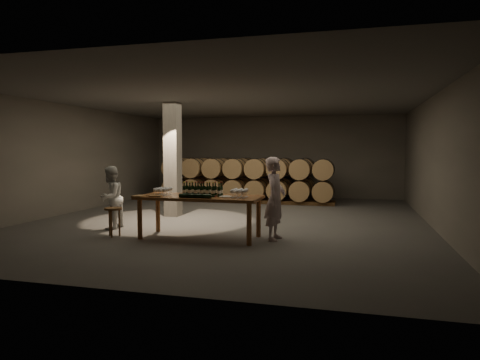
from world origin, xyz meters
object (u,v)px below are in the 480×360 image
(plate, at_px, (225,196))
(person_man, at_px, (275,199))
(tasting_table, at_px, (200,201))
(notebook_near, at_px, (155,196))
(stool, at_px, (113,213))
(bottle_cluster, at_px, (203,191))
(person_woman, at_px, (111,198))

(plate, xyz_separation_m, person_man, (1.00, 0.27, -0.04))
(tasting_table, bearing_deg, notebook_near, -156.18)
(person_man, bearing_deg, stool, 104.96)
(bottle_cluster, xyz_separation_m, person_woman, (-2.45, 0.40, -0.26))
(tasting_table, xyz_separation_m, person_woman, (-2.41, 0.46, -0.05))
(plate, relative_size, notebook_near, 1.09)
(bottle_cluster, height_order, plate, bottle_cluster)
(person_man, bearing_deg, tasting_table, 103.86)
(bottle_cluster, relative_size, plate, 3.26)
(plate, height_order, notebook_near, notebook_near)
(bottle_cluster, distance_m, stool, 2.00)
(notebook_near, bearing_deg, person_woman, 137.17)
(tasting_table, distance_m, stool, 1.91)
(tasting_table, xyz_separation_m, person_man, (1.58, 0.23, 0.07))
(bottle_cluster, bearing_deg, tasting_table, -119.72)
(plate, bearing_deg, person_woman, 170.34)
(notebook_near, bearing_deg, person_man, -0.74)
(bottle_cluster, bearing_deg, stool, -167.89)
(notebook_near, height_order, person_woman, person_woman)
(tasting_table, height_order, stool, tasting_table)
(tasting_table, relative_size, person_woman, 1.74)
(plate, bearing_deg, tasting_table, 175.57)
(bottle_cluster, height_order, notebook_near, bottle_cluster)
(plate, bearing_deg, bottle_cluster, 168.10)
(bottle_cluster, height_order, person_woman, person_woman)
(bottle_cluster, bearing_deg, person_woman, 170.84)
(tasting_table, relative_size, notebook_near, 10.84)
(tasting_table, xyz_separation_m, notebook_near, (-0.85, -0.37, 0.12))
(person_woman, bearing_deg, stool, 33.32)
(bottle_cluster, xyz_separation_m, stool, (-1.90, -0.41, -0.49))
(notebook_near, distance_m, stool, 1.09)
(plate, distance_m, person_man, 1.03)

